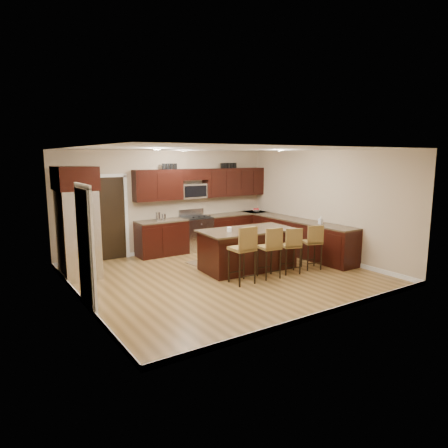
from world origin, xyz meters
TOP-DOWN VIEW (x-y plane):
  - floor at (0.00, 0.00)m, footprint 6.00×6.00m
  - ceiling at (0.00, 0.00)m, footprint 6.00×6.00m
  - wall_back at (0.00, 2.75)m, footprint 6.00×0.00m
  - wall_left at (-3.00, 0.00)m, footprint 0.00×5.50m
  - wall_right at (3.00, 0.00)m, footprint 0.00×5.50m
  - base_cabinets at (1.90, 1.45)m, footprint 4.02×3.96m
  - upper_cabinets at (1.04, 2.58)m, footprint 4.00×0.33m
  - range at (0.68, 2.45)m, footprint 0.76×0.64m
  - microwave at (0.68, 2.60)m, footprint 0.76×0.31m
  - doorway at (-1.65, 2.73)m, footprint 0.85×0.03m
  - pantry_door at (-2.98, -0.30)m, footprint 0.03×0.80m
  - letter_decor at (0.90, 2.58)m, footprint 2.20×0.03m
  - island at (0.74, 0.17)m, footprint 2.22×1.26m
  - stool_left at (0.02, -0.68)m, footprint 0.45×0.45m
  - stool_mid at (0.72, -0.67)m, footprint 0.45×0.45m
  - stool_right at (1.31, -0.66)m, footprint 0.49×0.49m
  - refrigerator at (-2.62, 1.66)m, footprint 0.79×0.99m
  - floor_mat at (0.29, 1.17)m, footprint 1.05×0.78m
  - fruit_bowl at (2.75, 2.45)m, footprint 0.33×0.33m
  - soap_bottle at (2.70, -0.18)m, footprint 0.09×0.09m
  - canister_tall at (-0.44, 2.45)m, footprint 0.12×0.12m
  - canister_short at (-0.28, 2.45)m, footprint 0.11×0.11m
  - island_jar at (0.24, 0.17)m, footprint 0.10×0.10m
  - stool_extra at (1.96, -0.66)m, footprint 0.49×0.49m

SIDE VIEW (x-z plane):
  - floor at x=0.00m, z-range 0.00..0.00m
  - floor_mat at x=0.29m, z-range 0.00..0.01m
  - island at x=0.74m, z-range -0.03..0.89m
  - base_cabinets at x=1.90m, z-range 0.00..0.92m
  - range at x=0.68m, z-range -0.08..1.03m
  - stool_right at x=1.31m, z-range 0.13..1.15m
  - stool_extra at x=1.96m, z-range 0.13..1.15m
  - stool_mid at x=0.72m, z-range 0.14..1.23m
  - stool_left at x=0.02m, z-range 0.15..1.33m
  - fruit_bowl at x=2.75m, z-range 0.92..0.99m
  - island_jar at x=0.24m, z-range 0.92..1.02m
  - canister_short at x=-0.28m, z-range 0.92..1.08m
  - soap_bottle at x=2.70m, z-range 0.92..1.10m
  - pantry_door at x=-2.98m, z-range 0.00..2.04m
  - canister_tall at x=-0.44m, z-range 0.92..1.14m
  - doorway at x=-1.65m, z-range 0.00..2.06m
  - refrigerator at x=-2.62m, z-range 0.03..2.38m
  - wall_back at x=0.00m, z-range -1.65..4.35m
  - wall_left at x=-3.00m, z-range -1.40..4.10m
  - wall_right at x=3.00m, z-range -1.40..4.10m
  - microwave at x=0.68m, z-range 1.42..1.82m
  - upper_cabinets at x=1.04m, z-range 1.44..2.24m
  - letter_decor at x=0.90m, z-range 2.22..2.37m
  - ceiling at x=0.00m, z-range 2.70..2.70m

